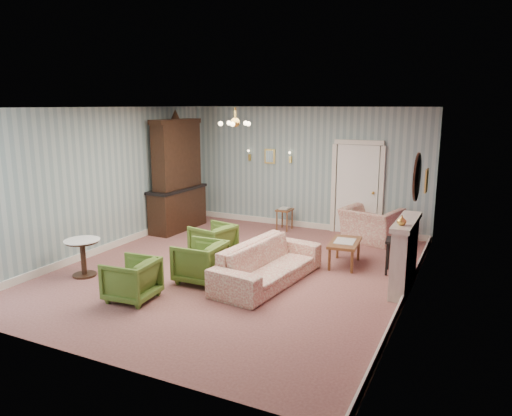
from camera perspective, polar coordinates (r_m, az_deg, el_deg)
The scene contains 27 objects.
floor at distance 8.81m, azimuth -2.32°, elevation -7.39°, with size 7.00×7.00×0.00m, color #986158.
ceiling at distance 8.30m, azimuth -2.50°, elevation 11.83°, with size 7.00×7.00×0.00m, color white.
wall_back at distance 11.60m, azimuth 5.77°, elevation 4.70°, with size 6.00×6.00×0.00m, color gray.
wall_front at distance 5.67m, azimuth -19.31°, elevation -3.86°, with size 6.00×6.00×0.00m, color gray.
wall_left at distance 10.18m, azimuth -17.51°, elevation 3.15°, with size 7.00×7.00×0.00m, color gray.
wall_right at distance 7.53m, azimuth 18.20°, elevation 0.08°, with size 7.00×7.00×0.00m, color gray.
wall_right_floral at distance 7.53m, azimuth 18.08°, elevation 0.09°, with size 7.00×7.00×0.00m, color #C1606F.
door at distance 11.25m, azimuth 11.90°, elevation 2.35°, with size 1.12×0.12×2.16m, color white, non-canonical shape.
olive_chair_a at distance 7.67m, azimuth -14.54°, elevation -7.97°, with size 0.70×0.65×0.72m, color #4E6E26.
olive_chair_b at distance 8.21m, azimuth -6.61°, elevation -6.11°, with size 0.75×0.70×0.77m, color #4E6E26.
olive_chair_c at distance 9.44m, azimuth -5.12°, elevation -3.72°, with size 0.72×0.67×0.74m, color #4E6E26.
sofa_chintz at distance 8.12m, azimuth 1.46°, elevation -5.76°, with size 2.30×0.67×0.90m, color #AB4E45.
wingback_chair at distance 10.77m, azimuth 13.50°, elevation -1.30°, with size 1.15×0.75×1.00m, color #AB4E45.
dresser at distance 11.51m, azimuth -9.39°, elevation 4.23°, with size 0.58×1.67×2.78m, color black, non-canonical shape.
fireplace at distance 8.14m, azimuth 17.20°, elevation -5.30°, with size 0.30×1.40×1.16m, color beige, non-canonical shape.
mantel_vase at distance 7.59m, azimuth 16.90°, elevation -1.41°, with size 0.15×0.15×0.15m, color gold.
oval_mirror at distance 7.85m, azimuth 18.50°, elevation 3.51°, with size 0.04×0.76×0.84m, color white, non-canonical shape.
framed_print at distance 9.22m, azimuth 19.56°, elevation 3.06°, with size 0.04×0.34×0.42m, color gold, non-canonical shape.
coffee_table at distance 9.15m, azimuth 10.44°, elevation -5.29°, with size 0.51×0.91×0.47m, color brown, non-canonical shape.
side_table_black at distance 8.89m, azimuth 16.42°, elevation -5.58°, with size 0.42×0.42×0.63m, color black, non-canonical shape.
pedestal_table at distance 8.95m, azimuth -19.80°, elevation -5.57°, with size 0.61×0.61×0.67m, color black, non-canonical shape.
nesting_table at distance 11.52m, azimuth 3.41°, elevation -1.24°, with size 0.33×0.42×0.55m, color brown, non-canonical shape.
gilt_mirror_back at distance 11.87m, azimuth 1.62°, elevation 6.14°, with size 0.28×0.06×0.36m, color gold, non-canonical shape.
sconce_left at distance 12.09m, azimuth -0.81°, elevation 6.25°, with size 0.16×0.12×0.30m, color gold, non-canonical shape.
sconce_right at distance 11.64m, azimuth 4.07°, elevation 5.99°, with size 0.16×0.12×0.30m, color gold, non-canonical shape.
chandelier at distance 8.30m, azimuth -2.48°, elevation 9.97°, with size 0.56×0.56×0.36m, color gold, non-canonical shape.
burgundy_cushion at distance 10.64m, azimuth 13.05°, elevation -1.55°, with size 0.38×0.10×0.38m, color maroon.
Camera 1 is at (3.91, -7.32, 2.95)m, focal length 33.73 mm.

